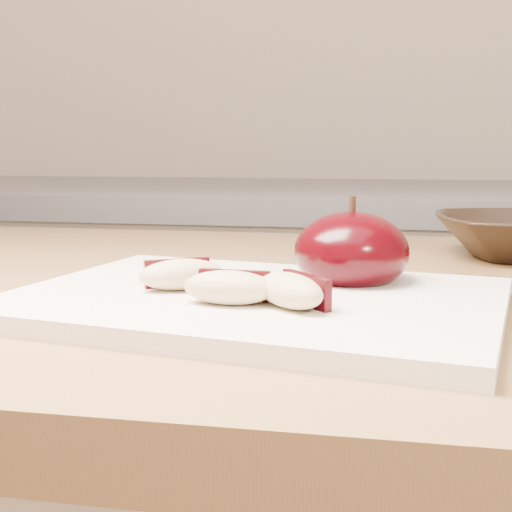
# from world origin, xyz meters

# --- Properties ---
(back_cabinet) EXTENTS (2.40, 0.62, 0.94)m
(back_cabinet) POSITION_xyz_m (0.00, 1.20, 0.47)
(back_cabinet) COLOR silver
(back_cabinet) RESTS_ON ground
(cutting_board) EXTENTS (0.36, 0.29, 0.01)m
(cutting_board) POSITION_xyz_m (0.09, 0.38, 0.91)
(cutting_board) COLOR silver
(cutting_board) RESTS_ON island_counter
(apple_half) EXTENTS (0.11, 0.11, 0.07)m
(apple_half) POSITION_xyz_m (0.15, 0.44, 0.93)
(apple_half) COLOR black
(apple_half) RESTS_ON cutting_board
(apple_wedge_a) EXTENTS (0.07, 0.06, 0.02)m
(apple_wedge_a) POSITION_xyz_m (0.04, 0.38, 0.92)
(apple_wedge_a) COLOR #CFB283
(apple_wedge_a) RESTS_ON cutting_board
(apple_wedge_b) EXTENTS (0.06, 0.03, 0.02)m
(apple_wedge_b) POSITION_xyz_m (0.08, 0.34, 0.92)
(apple_wedge_b) COLOR #CFB283
(apple_wedge_b) RESTS_ON cutting_board
(apple_wedge_c) EXTENTS (0.06, 0.06, 0.02)m
(apple_wedge_c) POSITION_xyz_m (0.12, 0.34, 0.92)
(apple_wedge_c) COLOR #CFB283
(apple_wedge_c) RESTS_ON cutting_board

